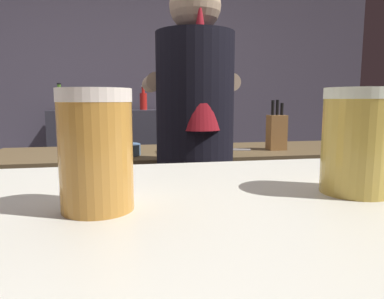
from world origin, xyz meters
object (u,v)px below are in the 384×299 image
object	(u,v)px
knife_block	(277,131)
bottle_olive_oil	(143,100)
bartender	(195,149)
chefs_knife	(229,150)
pint_glass_near	(96,150)
pint_glass_far	(358,141)
mixing_bowl	(120,150)
bottle_hot_sauce	(70,102)
bottle_soy	(60,100)

from	to	relation	value
knife_block	bottle_olive_oil	bearing A→B (deg)	115.36
bartender	bottle_olive_oil	size ratio (longest dim) A/B	7.61
chefs_knife	knife_block	bearing A→B (deg)	11.12
chefs_knife	pint_glass_near	world-z (taller)	pint_glass_near
bartender	pint_glass_near	bearing A→B (deg)	163.32
chefs_knife	pint_glass_far	xyz separation A→B (m)	(-0.30, -1.54, 0.23)
knife_block	pint_glass_far	xyz separation A→B (m)	(-0.58, -1.52, 0.13)
pint_glass_near	pint_glass_far	distance (m)	0.31
bartender	pint_glass_far	bearing A→B (deg)	178.17
chefs_knife	mixing_bowl	bearing A→B (deg)	-157.81
knife_block	mixing_bowl	size ratio (longest dim) A/B	1.38
pint_glass_near	bottle_olive_oil	world-z (taller)	bottle_olive_oil
knife_block	mixing_bowl	bearing A→B (deg)	-177.34
mixing_bowl	chefs_knife	bearing A→B (deg)	6.07
mixing_bowl	bartender	bearing A→B (deg)	-45.73
chefs_knife	bottle_hot_sauce	xyz separation A→B (m)	(-1.06, 1.33, 0.27)
pint_glass_near	pint_glass_far	world-z (taller)	pint_glass_far
chefs_knife	bottle_soy	distance (m)	1.82
pint_glass_far	bottle_olive_oil	size ratio (longest dim) A/B	0.57
knife_block	chefs_knife	bearing A→B (deg)	175.01
bottle_olive_oil	mixing_bowl	bearing A→B (deg)	-97.65
bartender	pint_glass_far	distance (m)	1.15
mixing_bowl	chefs_knife	xyz separation A→B (m)	(0.61, 0.07, -0.02)
pint_glass_near	bottle_olive_oil	xyz separation A→B (m)	(0.20, 2.98, 0.05)
pint_glass_near	bartender	bearing A→B (deg)	73.95
pint_glass_near	bottle_hot_sauce	distance (m)	2.92
bartender	bottle_olive_oil	distance (m)	1.85
pint_glass_far	mixing_bowl	bearing A→B (deg)	101.81
knife_block	mixing_bowl	xyz separation A→B (m)	(-0.89, -0.04, -0.08)
bottle_soy	bottle_olive_oil	bearing A→B (deg)	3.30
bartender	mixing_bowl	distance (m)	0.48
chefs_knife	bottle_hot_sauce	distance (m)	1.72
pint_glass_far	bottle_olive_oil	xyz separation A→B (m)	(-0.11, 2.97, 0.05)
bottle_hot_sauce	bottle_olive_oil	bearing A→B (deg)	8.34
chefs_knife	pint_glass_far	distance (m)	1.59
chefs_knife	bottle_hot_sauce	bearing A→B (deg)	144.55
knife_block	chefs_knife	xyz separation A→B (m)	(-0.27, 0.02, -0.10)
pint_glass_near	bottle_olive_oil	size ratio (longest dim) A/B	0.56
bottle_hot_sauce	bottle_soy	size ratio (longest dim) A/B	0.84
bartender	bottle_soy	size ratio (longest dim) A/B	7.16
pint_glass_far	bottle_soy	xyz separation A→B (m)	(-0.85, 2.93, 0.05)
bottle_olive_oil	bottle_hot_sauce	bearing A→B (deg)	-171.66
knife_block	bottle_olive_oil	size ratio (longest dim) A/B	1.28
mixing_bowl	bottle_hot_sauce	world-z (taller)	bottle_hot_sauce
pint_glass_far	bottle_soy	bearing A→B (deg)	106.12
knife_block	pint_glass_near	world-z (taller)	pint_glass_near
bartender	pint_glass_near	distance (m)	1.21
knife_block	pint_glass_far	distance (m)	1.63
pint_glass_far	bottle_hot_sauce	distance (m)	2.97
mixing_bowl	bottle_soy	size ratio (longest dim) A/B	0.87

